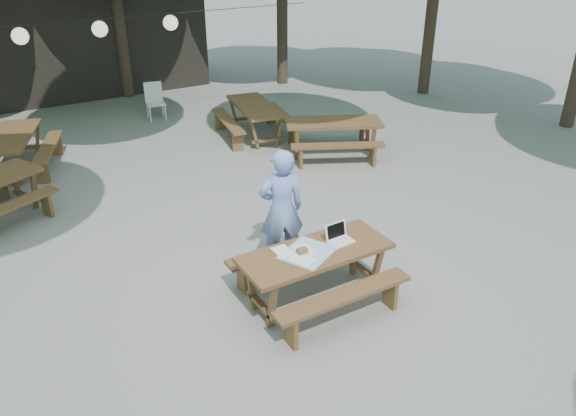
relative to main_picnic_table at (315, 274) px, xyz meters
The scene contains 11 objects.
ground 1.83m from the main_picnic_table, 102.08° to the left, with size 80.00×80.00×0.00m, color slate.
pavilion 12.29m from the main_picnic_table, 89.41° to the left, with size 6.00×3.00×2.80m, color black.
main_picnic_table is the anchor object (origin of this frame).
picnic_table_ne 5.17m from the main_picnic_table, 52.81° to the left, with size 2.40×2.26×0.75m.
picnic_table_far_w 7.21m from the main_picnic_table, 113.26° to the left, with size 2.14×2.33×0.75m.
picnic_table_far_e 6.36m from the main_picnic_table, 69.60° to the left, with size 1.87×2.13×0.75m.
woman 1.10m from the main_picnic_table, 86.96° to the left, with size 0.65×0.43×1.79m, color #7A93DF.
plastic_chair 8.40m from the main_picnic_table, 85.54° to the left, with size 0.50×0.50×0.90m.
laptop 0.58m from the main_picnic_table, ahead, with size 0.34×0.28×0.24m.
tabletop_clutter 0.40m from the main_picnic_table, behind, with size 0.83×0.79×0.08m.
paper_lanterns 8.03m from the main_picnic_table, 94.14° to the left, with size 9.00×0.34×0.38m.
Camera 1 is at (-3.04, -6.86, 4.56)m, focal length 35.00 mm.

